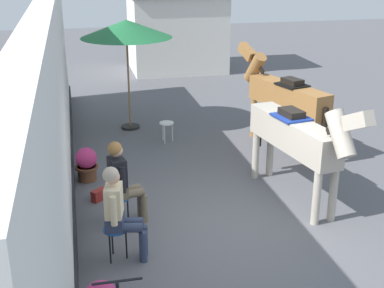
% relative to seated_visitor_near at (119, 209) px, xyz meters
% --- Properties ---
extents(ground_plane, '(40.00, 40.00, 0.00)m').
position_rel_seated_visitor_near_xyz_m(ground_plane, '(1.76, 3.32, -0.78)').
color(ground_plane, '#56565B').
extents(pub_facade_wall, '(0.34, 14.00, 3.40)m').
position_rel_seated_visitor_near_xyz_m(pub_facade_wall, '(-0.79, 1.82, 0.76)').
color(pub_facade_wall, white).
rests_on(pub_facade_wall, ground_plane).
extents(distant_cottage, '(3.40, 2.60, 3.50)m').
position_rel_seated_visitor_near_xyz_m(distant_cottage, '(3.16, 11.83, 1.02)').
color(distant_cottage, silver).
rests_on(distant_cottage, ground_plane).
extents(seated_visitor_near, '(0.61, 0.48, 1.39)m').
position_rel_seated_visitor_near_xyz_m(seated_visitor_near, '(0.00, 0.00, 0.00)').
color(seated_visitor_near, '#194C99').
rests_on(seated_visitor_near, ground_plane).
extents(seated_visitor_far, '(0.61, 0.48, 1.39)m').
position_rel_seated_visitor_near_xyz_m(seated_visitor_far, '(0.13, 0.99, 0.00)').
color(seated_visitor_far, '#194C99').
rests_on(seated_visitor_far, ground_plane).
extents(saddled_horse_near, '(0.80, 2.98, 2.06)m').
position_rel_seated_visitor_near_xyz_m(saddled_horse_near, '(3.08, 1.18, 0.38)').
color(saddled_horse_near, '#B2A899').
rests_on(saddled_horse_near, ground_plane).
extents(saddled_horse_far, '(1.14, 2.91, 2.06)m').
position_rel_seated_visitor_near_xyz_m(saddled_horse_far, '(3.87, 3.70, 0.38)').
color(saddled_horse_far, '#9E6B38').
rests_on(saddled_horse_far, ground_plane).
extents(flower_planter_farthest, '(0.43, 0.43, 0.64)m').
position_rel_seated_visitor_near_xyz_m(flower_planter_farthest, '(-0.36, 2.81, -0.44)').
color(flower_planter_farthest, brown).
rests_on(flower_planter_farthest, ground_plane).
extents(cafe_parasol, '(2.10, 2.10, 2.58)m').
position_rel_seated_visitor_near_xyz_m(cafe_parasol, '(0.78, 5.68, 1.59)').
color(cafe_parasol, black).
rests_on(cafe_parasol, ground_plane).
extents(spare_stool_white, '(0.32, 0.32, 0.46)m').
position_rel_seated_visitor_near_xyz_m(spare_stool_white, '(1.46, 4.53, -0.38)').
color(spare_stool_white, white).
rests_on(spare_stool_white, ground_plane).
extents(satchel_bag, '(0.29, 0.28, 0.20)m').
position_rel_seated_visitor_near_xyz_m(satchel_bag, '(-0.20, 1.91, -0.68)').
color(satchel_bag, maroon).
rests_on(satchel_bag, ground_plane).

